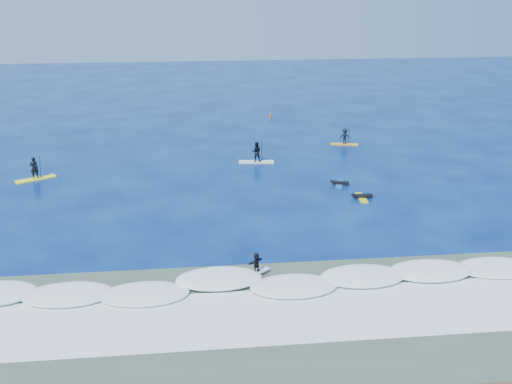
{
  "coord_description": "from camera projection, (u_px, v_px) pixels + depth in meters",
  "views": [
    {
      "loc": [
        -3.86,
        -37.2,
        15.83
      ],
      "look_at": [
        0.36,
        2.9,
        0.6
      ],
      "focal_mm": 40.0,
      "sensor_mm": 36.0,
      "label": 1
    }
  ],
  "objects": [
    {
      "name": "breaking_wave",
      "position": [
        274.0,
        285.0,
        31.28
      ],
      "size": [
        40.0,
        6.0,
        0.3
      ],
      "primitive_type": "cube",
      "color": "white",
      "rests_on": "ground"
    },
    {
      "name": "sup_paddler_center",
      "position": [
        256.0,
        154.0,
        51.67
      ],
      "size": [
        3.25,
        1.14,
        2.23
      ],
      "rotation": [
        0.0,
        0.0,
        -0.11
      ],
      "color": "silver",
      "rests_on": "ground"
    },
    {
      "name": "prone_paddler_near",
      "position": [
        362.0,
        197.0,
        43.45
      ],
      "size": [
        1.64,
        2.08,
        0.43
      ],
      "rotation": [
        0.0,
        0.0,
        1.54
      ],
      "color": "yellow",
      "rests_on": "ground"
    },
    {
      "name": "sup_paddler_left",
      "position": [
        35.0,
        171.0,
        47.32
      ],
      "size": [
        3.22,
        2.29,
        2.27
      ],
      "rotation": [
        0.0,
        0.0,
        0.51
      ],
      "color": "#FDF81B",
      "rests_on": "ground"
    },
    {
      "name": "shallow_water",
      "position": [
        285.0,
        326.0,
        27.55
      ],
      "size": [
        90.0,
        13.0,
        0.01
      ],
      "primitive_type": "cube",
      "color": "#384D3E",
      "rests_on": "ground"
    },
    {
      "name": "wave_surfer",
      "position": [
        256.0,
        264.0,
        31.97
      ],
      "size": [
        1.65,
        1.46,
        1.26
      ],
      "rotation": [
        0.0,
        0.0,
        0.67
      ],
      "color": "silver",
      "rests_on": "breaking_wave"
    },
    {
      "name": "sup_paddler_right",
      "position": [
        345.0,
        138.0,
        57.17
      ],
      "size": [
        2.78,
        1.21,
        1.9
      ],
      "rotation": [
        0.0,
        0.0,
        -0.2
      ],
      "color": "gold",
      "rests_on": "ground"
    },
    {
      "name": "prone_paddler_far",
      "position": [
        340.0,
        184.0,
        46.24
      ],
      "size": [
        1.52,
        1.99,
        0.4
      ],
      "rotation": [
        0.0,
        0.0,
        1.28
      ],
      "color": "#1751AC",
      "rests_on": "ground"
    },
    {
      "name": "marker_buoy",
      "position": [
        271.0,
        116.0,
        68.25
      ],
      "size": [
        0.26,
        0.26,
        0.63
      ],
      "rotation": [
        0.0,
        0.0,
        0.32
      ],
      "color": "#D64713",
      "rests_on": "ground"
    },
    {
      "name": "ground",
      "position": [
        255.0,
        214.0,
        40.58
      ],
      "size": [
        160.0,
        160.0,
        0.0
      ],
      "primitive_type": "plane",
      "color": "#04124C",
      "rests_on": "ground"
    },
    {
      "name": "whitewater",
      "position": [
        282.0,
        315.0,
        28.49
      ],
      "size": [
        34.0,
        5.0,
        0.02
      ],
      "primitive_type": "cube",
      "color": "silver",
      "rests_on": "ground"
    }
  ]
}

